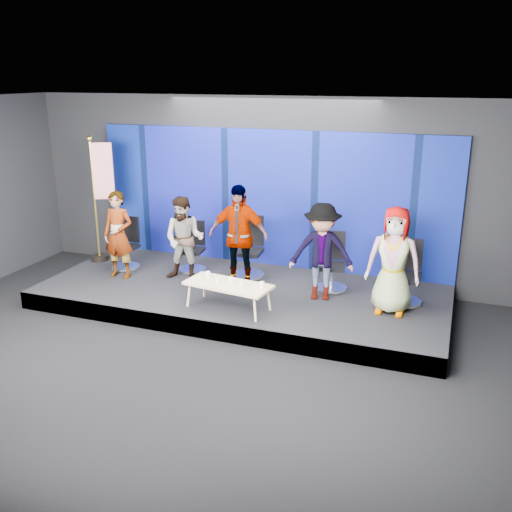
% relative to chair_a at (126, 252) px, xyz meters
% --- Properties ---
extents(ground, '(10.00, 10.00, 0.00)m').
position_rel_chair_a_xyz_m(ground, '(2.48, -2.76, -0.62)').
color(ground, black).
rests_on(ground, ground).
extents(room_walls, '(10.02, 8.02, 3.51)m').
position_rel_chair_a_xyz_m(room_walls, '(2.48, -2.76, 1.81)').
color(room_walls, black).
rests_on(room_walls, ground).
extents(riser, '(7.00, 3.00, 0.30)m').
position_rel_chair_a_xyz_m(riser, '(2.48, -0.26, -0.47)').
color(riser, black).
rests_on(riser, ground).
extents(backdrop, '(7.00, 0.08, 2.60)m').
position_rel_chair_a_xyz_m(backdrop, '(2.48, 1.19, 0.98)').
color(backdrop, navy).
rests_on(backdrop, riser).
extents(chair_a, '(0.56, 0.56, 0.99)m').
position_rel_chair_a_xyz_m(chair_a, '(0.00, 0.00, 0.00)').
color(chair_a, silver).
rests_on(chair_a, riser).
extents(panelist_a, '(0.59, 0.39, 1.60)m').
position_rel_chair_a_xyz_m(panelist_a, '(0.17, -0.47, 0.47)').
color(panelist_a, black).
rests_on(panelist_a, riser).
extents(chair_b, '(0.59, 0.59, 0.94)m').
position_rel_chair_a_xyz_m(chair_b, '(1.26, 0.31, -0.01)').
color(chair_b, silver).
rests_on(chair_b, riser).
extents(panelist_b, '(0.81, 0.67, 1.53)m').
position_rel_chair_a_xyz_m(panelist_b, '(1.35, -0.18, 0.44)').
color(panelist_b, black).
rests_on(panelist_b, riser).
extents(chair_c, '(0.68, 0.68, 1.11)m').
position_rel_chair_a_xyz_m(chair_c, '(2.37, 0.37, 0.04)').
color(chair_c, silver).
rests_on(chair_c, riser).
extents(panelist_c, '(1.09, 0.53, 1.81)m').
position_rel_chair_a_xyz_m(panelist_c, '(2.37, -0.14, 0.58)').
color(panelist_c, black).
rests_on(panelist_c, riser).
extents(chair_d, '(0.65, 0.65, 1.00)m').
position_rel_chair_a_xyz_m(chair_d, '(3.95, 0.25, 0.00)').
color(chair_d, silver).
rests_on(chair_d, riser).
extents(panelist_d, '(1.14, 0.77, 1.62)m').
position_rel_chair_a_xyz_m(panelist_d, '(3.88, -0.24, 0.49)').
color(panelist_d, black).
rests_on(panelist_d, riser).
extents(chair_e, '(0.59, 0.59, 1.05)m').
position_rel_chair_a_xyz_m(chair_e, '(5.22, 0.06, 0.02)').
color(chair_e, silver).
rests_on(chair_e, riser).
extents(panelist_e, '(0.83, 0.55, 1.69)m').
position_rel_chair_a_xyz_m(panelist_e, '(5.05, -0.42, 0.52)').
color(panelist_e, black).
rests_on(panelist_e, riser).
extents(coffee_table, '(1.45, 0.77, 0.42)m').
position_rel_chair_a_xyz_m(coffee_table, '(2.61, -1.17, 0.07)').
color(coffee_table, tan).
rests_on(coffee_table, riser).
extents(mug_a, '(0.08, 0.08, 0.10)m').
position_rel_chair_a_xyz_m(mug_a, '(2.19, -1.02, 0.15)').
color(mug_a, silver).
rests_on(mug_a, coffee_table).
extents(mug_b, '(0.07, 0.07, 0.08)m').
position_rel_chair_a_xyz_m(mug_b, '(2.43, -1.19, 0.14)').
color(mug_b, silver).
rests_on(mug_b, coffee_table).
extents(mug_c, '(0.08, 0.08, 0.09)m').
position_rel_chair_a_xyz_m(mug_c, '(2.63, -1.12, 0.15)').
color(mug_c, silver).
rests_on(mug_c, coffee_table).
extents(mug_d, '(0.08, 0.08, 0.09)m').
position_rel_chair_a_xyz_m(mug_d, '(2.87, -1.23, 0.14)').
color(mug_d, silver).
rests_on(mug_d, coffee_table).
extents(mug_e, '(0.08, 0.08, 0.09)m').
position_rel_chair_a_xyz_m(mug_e, '(3.17, -1.15, 0.14)').
color(mug_e, silver).
rests_on(mug_e, coffee_table).
extents(flag_stand, '(0.55, 0.34, 2.47)m').
position_rel_chair_a_xyz_m(flag_stand, '(-0.65, 0.25, 0.98)').
color(flag_stand, black).
rests_on(flag_stand, riser).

